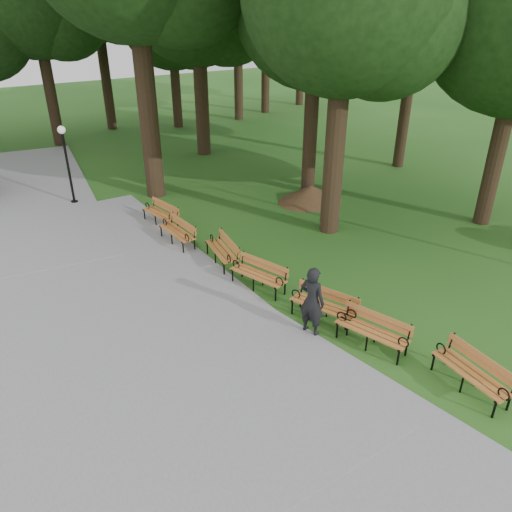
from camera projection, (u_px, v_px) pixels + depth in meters
ground at (276, 306)px, 13.48m from camera, size 100.00×100.00×0.00m
path at (99, 303)px, 13.57m from camera, size 12.00×38.00×0.06m
person at (312, 301)px, 11.98m from camera, size 0.63×0.79×1.88m
lamp_post at (65, 149)px, 19.58m from camera, size 0.32×0.32×3.26m
dirt_mound at (310, 193)px, 20.68m from camera, size 2.46×2.46×0.70m
bench_0 at (471, 373)px, 10.35m from camera, size 0.90×1.97×0.88m
bench_1 at (372, 332)px, 11.68m from camera, size 1.10×2.00×0.88m
bench_2 at (323, 306)px, 12.67m from camera, size 1.21×2.00×0.88m
bench_3 at (258, 275)px, 14.15m from camera, size 1.10×2.00×0.88m
bench_4 at (222, 251)px, 15.58m from camera, size 1.02×1.99×0.88m
bench_5 at (177, 232)px, 16.87m from camera, size 0.66×1.91×0.88m
bench_6 at (160, 214)px, 18.37m from camera, size 0.86×1.96×0.88m
lawn_tree_1 at (317, 4)px, 18.52m from camera, size 6.50×6.50×10.85m
lawn_tree_5 at (420, 0)px, 21.95m from camera, size 5.10×5.10×10.36m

